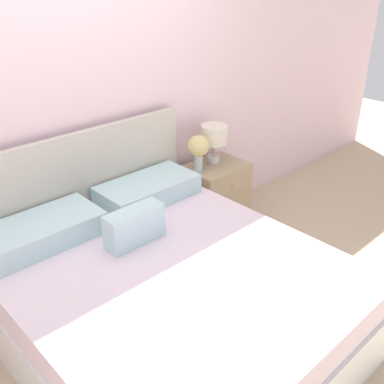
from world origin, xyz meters
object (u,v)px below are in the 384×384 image
at_px(bed, 164,295).
at_px(nightstand, 215,197).
at_px(table_lamp, 214,137).
at_px(flower_vase, 199,148).

bearing_deg(bed, nightstand, 30.88).
relative_size(nightstand, table_lamp, 1.89).
bearing_deg(bed, table_lamp, 32.32).
xyz_separation_m(bed, flower_vase, (0.95, 0.69, 0.47)).
height_order(bed, nightstand, bed).
bearing_deg(nightstand, bed, -149.12).
distance_m(bed, nightstand, 1.31).
relative_size(bed, flower_vase, 6.57).
xyz_separation_m(nightstand, flower_vase, (-0.18, 0.02, 0.48)).
height_order(nightstand, table_lamp, table_lamp).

